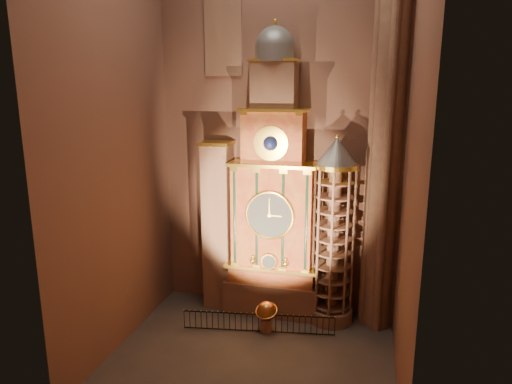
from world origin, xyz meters
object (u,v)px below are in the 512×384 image
(stair_turret, at_px, (333,234))
(astronomical_clock, at_px, (273,204))
(iron_railing, at_px, (258,323))
(portrait_tower, at_px, (218,226))
(celestial_globe, at_px, (266,314))

(stair_turret, bearing_deg, astronomical_clock, 175.70)
(stair_turret, distance_m, iron_railing, 6.45)
(portrait_tower, xyz_separation_m, celestial_globe, (3.58, -2.50, -4.08))
(portrait_tower, bearing_deg, stair_turret, -2.33)
(astronomical_clock, xyz_separation_m, iron_railing, (-0.22, -2.68, -6.09))
(portrait_tower, distance_m, stair_turret, 6.91)
(astronomical_clock, height_order, portrait_tower, astronomical_clock)
(celestial_globe, xyz_separation_m, iron_railing, (-0.40, -0.20, -0.49))
(stair_turret, bearing_deg, portrait_tower, 177.67)
(celestial_globe, height_order, iron_railing, celestial_globe)
(astronomical_clock, xyz_separation_m, celestial_globe, (0.18, -2.48, -5.61))
(stair_turret, xyz_separation_m, celestial_globe, (-3.32, -2.22, -4.20))
(astronomical_clock, relative_size, celestial_globe, 9.35)
(astronomical_clock, relative_size, stair_turret, 1.55)
(celestial_globe, relative_size, iron_railing, 0.22)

